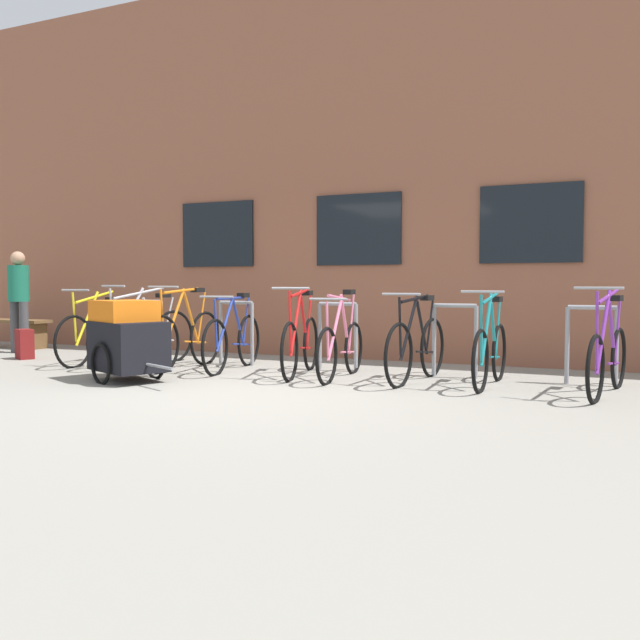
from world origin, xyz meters
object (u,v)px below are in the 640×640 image
bicycle_orange (185,338)px  bicycle_teal (490,352)px  wooden_bench (12,328)px  backpack (25,344)px  bicycle_blue (233,340)px  bicycle_black (417,347)px  bicycle_purple (608,357)px  person_by_bench (19,295)px  bike_trailer (127,339)px  bicycle_pink (341,347)px  bicycle_silver (144,336)px  bicycle_yellow (99,336)px  bicycle_red (301,343)px

bicycle_orange → bicycle_teal: bearing=1.6°
wooden_bench → backpack: bearing=-36.5°
bicycle_blue → bicycle_black: bicycle_black is taller
bicycle_teal → bicycle_purple: size_ratio=0.94×
bicycle_blue → backpack: size_ratio=3.97×
person_by_bench → bike_trailer: bearing=-25.5°
bicycle_pink → bicycle_silver: bicycle_silver is taller
person_by_bench → backpack: person_by_bench is taller
bicycle_yellow → person_by_bench: person_by_bench is taller
backpack → person_by_bench: bearing=168.0°
bicycle_yellow → bicycle_purple: (6.49, 0.03, -0.01)m
bicycle_black → bicycle_red: bearing=-178.2°
bicycle_yellow → wooden_bench: 3.16m
bicycle_red → bicycle_teal: bicycle_red is taller
bicycle_orange → person_by_bench: bearing=171.2°
bicycle_teal → bicycle_blue: bearing=179.8°
bicycle_teal → person_by_bench: person_by_bench is taller
bicycle_purple → wooden_bench: 9.50m
bicycle_yellow → bike_trailer: bicycle_yellow is taller
bicycle_teal → bicycle_orange: bicycle_orange is taller
bicycle_purple → wooden_bench: bicycle_purple is taller
bicycle_pink → bicycle_orange: size_ratio=0.93×
bicycle_black → bicycle_purple: bearing=-3.1°
bicycle_purple → bicycle_silver: bearing=179.6°
bicycle_red → wooden_bench: (-6.01, 1.04, -0.04)m
bicycle_silver → bike_trailer: bicycle_silver is taller
bicycle_blue → bicycle_yellow: bicycle_yellow is taller
bike_trailer → person_by_bench: bearing=154.5°
wooden_bench → person_by_bench: bearing=-35.0°
wooden_bench → bicycle_teal: bearing=-6.9°
bicycle_orange → wooden_bench: bicycle_orange is taller
bicycle_teal → bicycle_purple: 1.18m
bicycle_orange → bicycle_blue: bearing=10.5°
bicycle_blue → wooden_bench: 5.11m
bicycle_pink → person_by_bench: (-5.79, 0.57, 0.56)m
bicycle_black → backpack: bicycle_black is taller
bicycle_purple → wooden_bench: (-9.44, 1.10, -0.03)m
bike_trailer → person_by_bench: 4.04m
bicycle_pink → bicycle_silver: (-2.91, 0.05, 0.03)m
bicycle_silver → person_by_bench: size_ratio=1.12×
bicycle_red → bicycle_silver: 2.35m
bicycle_pink → bicycle_yellow: (-3.62, -0.03, 0.02)m
bicycle_blue → bicycle_purple: (4.42, -0.12, -0.01)m
bicycle_red → bicycle_purple: bicycle_purple is taller
bicycle_silver → bicycle_blue: bearing=3.3°
bicycle_red → backpack: bicycle_red is taller
bicycle_silver → bicycle_red: bearing=0.5°
bicycle_pink → bicycle_orange: 2.21m
bicycle_red → bicycle_silver: size_ratio=0.94×
bicycle_blue → bicycle_black: size_ratio=1.02×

